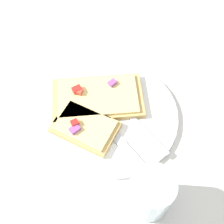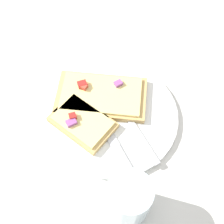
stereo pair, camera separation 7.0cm
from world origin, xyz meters
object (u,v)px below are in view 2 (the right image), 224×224
object	(u,v)px
plate	(112,116)
pizza_slice_main	(101,95)
fork	(128,117)
knife	(114,144)
drinking_glass	(129,199)
pizza_slice_corner	(82,122)

from	to	relation	value
plate	pizza_slice_main	world-z (taller)	pizza_slice_main
fork	knife	xyz separation A→B (m)	(-0.04, -0.06, -0.00)
plate	drinking_glass	xyz separation A→B (m)	(-0.02, -0.21, 0.05)
plate	drinking_glass	bearing A→B (deg)	-94.31
pizza_slice_corner	drinking_glass	bearing A→B (deg)	156.61
plate	pizza_slice_main	xyz separation A→B (m)	(-0.01, 0.05, 0.02)
plate	pizza_slice_corner	size ratio (longest dim) A/B	1.86
fork	drinking_glass	size ratio (longest dim) A/B	1.98
knife	pizza_slice_main	bearing A→B (deg)	-12.60
plate	pizza_slice_main	size ratio (longest dim) A/B	1.28
fork	pizza_slice_main	world-z (taller)	pizza_slice_main
knife	pizza_slice_corner	xyz separation A→B (m)	(-0.06, 0.06, 0.01)
pizza_slice_main	pizza_slice_corner	size ratio (longest dim) A/B	1.45
plate	drinking_glass	world-z (taller)	drinking_glass
knife	pizza_slice_main	xyz separation A→B (m)	(-0.00, 0.12, 0.01)
pizza_slice_main	drinking_glass	bearing A→B (deg)	-71.01
knife	pizza_slice_corner	bearing A→B (deg)	27.93
plate	pizza_slice_main	bearing A→B (deg)	106.61
fork	knife	distance (m)	0.07
pizza_slice_corner	plate	bearing A→B (deg)	-120.41
knife	pizza_slice_main	size ratio (longest dim) A/B	0.89
knife	drinking_glass	bearing A→B (deg)	164.31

